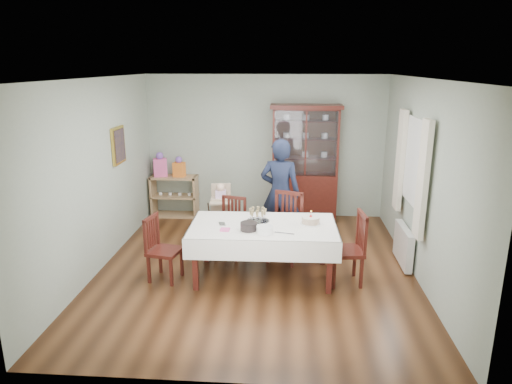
# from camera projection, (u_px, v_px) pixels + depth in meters

# --- Properties ---
(floor) EXTENTS (5.00, 5.00, 0.00)m
(floor) POSITION_uv_depth(u_px,v_px,m) (256.00, 268.00, 6.66)
(floor) COLOR #593319
(floor) RESTS_ON ground
(room_shell) EXTENTS (5.00, 5.00, 5.00)m
(room_shell) POSITION_uv_depth(u_px,v_px,m) (259.00, 147.00, 6.71)
(room_shell) COLOR #9EAA99
(room_shell) RESTS_ON floor
(dining_table) EXTENTS (2.02, 1.18, 0.76)m
(dining_table) POSITION_uv_depth(u_px,v_px,m) (263.00, 251.00, 6.32)
(dining_table) COLOR #481812
(dining_table) RESTS_ON floor
(china_cabinet) EXTENTS (1.30, 0.48, 2.18)m
(china_cabinet) POSITION_uv_depth(u_px,v_px,m) (305.00, 162.00, 8.48)
(china_cabinet) COLOR #481812
(china_cabinet) RESTS_ON floor
(sideboard) EXTENTS (0.90, 0.38, 0.80)m
(sideboard) POSITION_uv_depth(u_px,v_px,m) (175.00, 196.00, 8.87)
(sideboard) COLOR tan
(sideboard) RESTS_ON floor
(picture_frame) EXTENTS (0.04, 0.48, 0.58)m
(picture_frame) POSITION_uv_depth(u_px,v_px,m) (118.00, 145.00, 7.14)
(picture_frame) COLOR gold
(picture_frame) RESTS_ON room_shell
(window) EXTENTS (0.04, 1.02, 1.22)m
(window) POSITION_uv_depth(u_px,v_px,m) (415.00, 162.00, 6.38)
(window) COLOR white
(window) RESTS_ON room_shell
(curtain_left) EXTENTS (0.07, 0.30, 1.55)m
(curtain_left) POSITION_uv_depth(u_px,v_px,m) (423.00, 180.00, 5.82)
(curtain_left) COLOR silver
(curtain_left) RESTS_ON room_shell
(curtain_right) EXTENTS (0.07, 0.30, 1.55)m
(curtain_right) POSITION_uv_depth(u_px,v_px,m) (400.00, 160.00, 7.01)
(curtain_right) COLOR silver
(curtain_right) RESTS_ON room_shell
(radiator) EXTENTS (0.10, 0.80, 0.55)m
(radiator) POSITION_uv_depth(u_px,v_px,m) (403.00, 245.00, 6.72)
(radiator) COLOR white
(radiator) RESTS_ON floor
(chair_far_left) EXTENTS (0.50, 0.50, 0.92)m
(chair_far_left) POSITION_uv_depth(u_px,v_px,m) (230.00, 239.00, 7.02)
(chair_far_left) COLOR #481812
(chair_far_left) RESTS_ON floor
(chair_far_right) EXTENTS (0.58, 0.58, 1.03)m
(chair_far_right) POSITION_uv_depth(u_px,v_px,m) (285.00, 241.00, 6.87)
(chair_far_right) COLOR #481812
(chair_far_right) RESTS_ON floor
(chair_end_left) EXTENTS (0.48, 0.48, 0.90)m
(chair_end_left) POSITION_uv_depth(u_px,v_px,m) (164.00, 261.00, 6.26)
(chair_end_left) COLOR #481812
(chair_end_left) RESTS_ON floor
(chair_end_right) EXTENTS (0.49, 0.49, 0.99)m
(chair_end_right) POSITION_uv_depth(u_px,v_px,m) (346.00, 262.00, 6.17)
(chair_end_right) COLOR #481812
(chair_end_right) RESTS_ON floor
(woman) EXTENTS (0.70, 0.52, 1.77)m
(woman) POSITION_uv_depth(u_px,v_px,m) (280.00, 193.00, 7.30)
(woman) COLOR black
(woman) RESTS_ON floor
(high_chair) EXTENTS (0.47, 0.47, 0.98)m
(high_chair) POSITION_uv_depth(u_px,v_px,m) (221.00, 218.00, 7.66)
(high_chair) COLOR black
(high_chair) RESTS_ON floor
(champagne_tray) EXTENTS (0.33, 0.33, 0.20)m
(champagne_tray) POSITION_uv_depth(u_px,v_px,m) (258.00, 218.00, 6.33)
(champagne_tray) COLOR silver
(champagne_tray) RESTS_ON dining_table
(birthday_cake) EXTENTS (0.28, 0.28, 0.19)m
(birthday_cake) POSITION_uv_depth(u_px,v_px,m) (311.00, 221.00, 6.24)
(birthday_cake) COLOR white
(birthday_cake) RESTS_ON dining_table
(plate_stack_dark) EXTENTS (0.26, 0.26, 0.11)m
(plate_stack_dark) POSITION_uv_depth(u_px,v_px,m) (249.00, 226.00, 6.01)
(plate_stack_dark) COLOR black
(plate_stack_dark) RESTS_ON dining_table
(plate_stack_white) EXTENTS (0.24, 0.24, 0.09)m
(plate_stack_white) POSITION_uv_depth(u_px,v_px,m) (265.00, 230.00, 5.91)
(plate_stack_white) COLOR white
(plate_stack_white) RESTS_ON dining_table
(napkin_stack) EXTENTS (0.13, 0.13, 0.02)m
(napkin_stack) POSITION_uv_depth(u_px,v_px,m) (225.00, 230.00, 6.02)
(napkin_stack) COLOR #E9569B
(napkin_stack) RESTS_ON dining_table
(cutlery) EXTENTS (0.14, 0.17, 0.01)m
(cutlery) POSITION_uv_depth(u_px,v_px,m) (220.00, 224.00, 6.25)
(cutlery) COLOR silver
(cutlery) RESTS_ON dining_table
(cake_knife) EXTENTS (0.26, 0.08, 0.01)m
(cake_knife) POSITION_uv_depth(u_px,v_px,m) (284.00, 233.00, 5.91)
(cake_knife) COLOR silver
(cake_knife) RESTS_ON dining_table
(gift_bag_pink) EXTENTS (0.29, 0.23, 0.47)m
(gift_bag_pink) POSITION_uv_depth(u_px,v_px,m) (160.00, 166.00, 8.70)
(gift_bag_pink) COLOR #E9569B
(gift_bag_pink) RESTS_ON sideboard
(gift_bag_orange) EXTENTS (0.24, 0.19, 0.39)m
(gift_bag_orange) POSITION_uv_depth(u_px,v_px,m) (179.00, 168.00, 8.68)
(gift_bag_orange) COLOR orange
(gift_bag_orange) RESTS_ON sideboard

